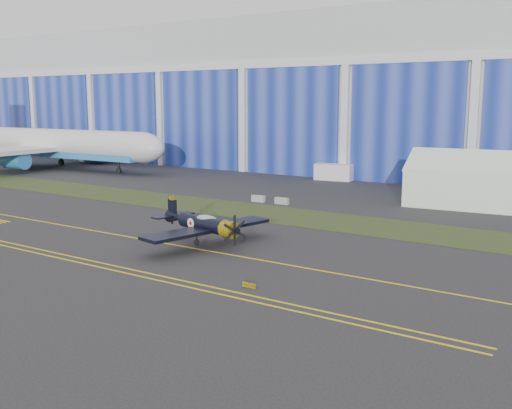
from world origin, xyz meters
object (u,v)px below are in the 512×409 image
Objects in this scene: warbird at (204,224)px; tug at (413,184)px; tent at (473,177)px; jetliner at (51,112)px; shipping_container at (334,172)px.

warbird reaches higher than tug.
tent is 16.47m from tug.
tent is at bearing -50.88° from tug.
jetliner is 74.73m from tug.
tent is at bearing -1.68° from jetliner.
warbird is at bearing -118.08° from tent.
shipping_container is at bearing 163.33° from tug.
tent is 6.87× the size of tug.
tent reaches higher than warbird.
jetliner is 10.54× the size of shipping_container.
tug is (72.79, 13.00, -10.84)m from jetliner.
jetliner is at bearing 163.96° from warbird.
tug is (-12.01, 10.85, -3.02)m from tent.
tug is at bearing 7.00° from jetliner.
warbird is 48.90m from tug.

